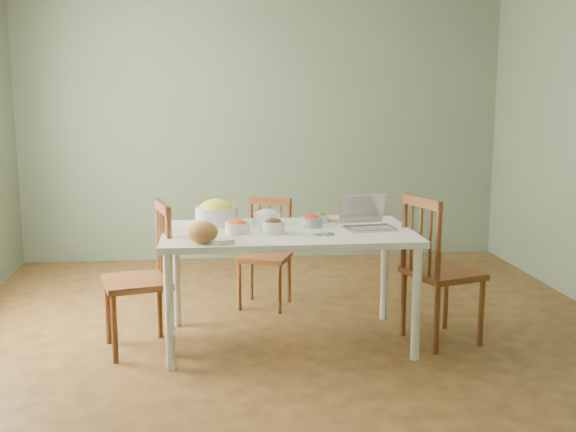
{
  "coord_description": "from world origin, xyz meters",
  "views": [
    {
      "loc": [
        -0.54,
        -4.74,
        1.73
      ],
      "look_at": [
        -0.03,
        -0.1,
        0.9
      ],
      "focal_mm": 43.23,
      "sensor_mm": 36.0,
      "label": 1
    }
  ],
  "objects": [
    {
      "name": "floor",
      "position": [
        0.0,
        0.0,
        0.0
      ],
      "size": [
        5.0,
        5.0,
        0.0
      ],
      "primitive_type": "cube",
      "color": "#462A14",
      "rests_on": "ground"
    },
    {
      "name": "basil_bunch",
      "position": [
        0.19,
        -0.27,
        0.81
      ],
      "size": [
        0.18,
        0.18,
        0.02
      ],
      "primitive_type": null,
      "color": "#205321",
      "rests_on": "dining_table"
    },
    {
      "name": "bowl_carrot",
      "position": [
        -0.38,
        -0.15,
        0.85
      ],
      "size": [
        0.18,
        0.18,
        0.09
      ],
      "primitive_type": null,
      "rotation": [
        0.0,
        0.0,
        0.1
      ],
      "color": "#EE3D00",
      "rests_on": "dining_table"
    },
    {
      "name": "butter_stick",
      "position": [
        -0.46,
        -0.51,
        0.82
      ],
      "size": [
        0.11,
        0.07,
        0.03
      ],
      "primitive_type": "cube",
      "rotation": [
        0.0,
        0.0,
        0.41
      ],
      "color": "silver",
      "rests_on": "dining_table"
    },
    {
      "name": "wall_back",
      "position": [
        0.0,
        2.5,
        1.35
      ],
      "size": [
        5.0,
        0.0,
        2.7
      ],
      "primitive_type": "cube",
      "color": "slate",
      "rests_on": "ground"
    },
    {
      "name": "bowl_broccoli",
      "position": [
        0.23,
        0.17,
        0.84
      ],
      "size": [
        0.16,
        0.16,
        0.08
      ],
      "primitive_type": null,
      "rotation": [
        0.0,
        0.0,
        0.36
      ],
      "color": "#184F17",
      "rests_on": "dining_table"
    },
    {
      "name": "laptop",
      "position": [
        0.54,
        -0.12,
        0.91
      ],
      "size": [
        0.37,
        0.35,
        0.22
      ],
      "primitive_type": null,
      "rotation": [
        0.0,
        0.0,
        0.13
      ],
      "color": "silver",
      "rests_on": "dining_table"
    },
    {
      "name": "bowl_squash",
      "position": [
        -0.51,
        0.17,
        0.89
      ],
      "size": [
        0.38,
        0.38,
        0.18
      ],
      "primitive_type": null,
      "rotation": [
        0.0,
        0.0,
        -0.29
      ],
      "color": "#ECED47",
      "rests_on": "dining_table"
    },
    {
      "name": "wall_front",
      "position": [
        0.0,
        -2.5,
        1.35
      ],
      "size": [
        5.0,
        0.0,
        2.7
      ],
      "primitive_type": "cube",
      "color": "slate",
      "rests_on": "ground"
    },
    {
      "name": "chair_right",
      "position": [
        1.05,
        -0.2,
        0.52
      ],
      "size": [
        0.56,
        0.58,
        1.04
      ],
      "primitive_type": null,
      "rotation": [
        0.0,
        0.0,
        1.89
      ],
      "color": "#512611",
      "rests_on": "floor"
    },
    {
      "name": "dining_table",
      "position": [
        -0.03,
        -0.1,
        0.4
      ],
      "size": [
        1.71,
        0.96,
        0.8
      ],
      "primitive_type": null,
      "color": "white",
      "rests_on": "floor"
    },
    {
      "name": "chair_left",
      "position": [
        -1.06,
        -0.14,
        0.5
      ],
      "size": [
        0.52,
        0.54,
        1.01
      ],
      "primitive_type": null,
      "rotation": [
        0.0,
        0.0,
        -1.32
      ],
      "color": "#512611",
      "rests_on": "floor"
    },
    {
      "name": "chair_far",
      "position": [
        -0.13,
        0.75,
        0.44
      ],
      "size": [
        0.5,
        0.49,
        0.88
      ],
      "primitive_type": null,
      "rotation": [
        0.0,
        0.0,
        -0.36
      ],
      "color": "#512611",
      "rests_on": "floor"
    },
    {
      "name": "bowl_onion",
      "position": [
        -0.15,
        0.15,
        0.86
      ],
      "size": [
        0.26,
        0.26,
        0.11
      ],
      "primitive_type": null,
      "rotation": [
        0.0,
        0.0,
        -0.41
      ],
      "color": "silver",
      "rests_on": "dining_table"
    },
    {
      "name": "bread_boule",
      "position": [
        -0.61,
        -0.43,
        0.87
      ],
      "size": [
        0.26,
        0.26,
        0.14
      ],
      "primitive_type": "ellipsoid",
      "rotation": [
        0.0,
        0.0,
        0.29
      ],
      "color": "#A97B38",
      "rests_on": "dining_table"
    },
    {
      "name": "bowl_redpep",
      "position": [
        0.15,
        0.01,
        0.85
      ],
      "size": [
        0.15,
        0.15,
        0.09
      ],
      "primitive_type": null,
      "rotation": [
        0.0,
        0.0,
        -0.01
      ],
      "color": "red",
      "rests_on": "dining_table"
    },
    {
      "name": "bowl_mushroom",
      "position": [
        -0.14,
        -0.19,
        0.85
      ],
      "size": [
        0.17,
        0.17,
        0.1
      ],
      "primitive_type": null,
      "rotation": [
        0.0,
        0.0,
        -0.1
      ],
      "color": "#422411",
      "rests_on": "dining_table"
    },
    {
      "name": "flatbread",
      "position": [
        0.37,
        0.27,
        0.81
      ],
      "size": [
        0.24,
        0.24,
        0.02
      ],
      "primitive_type": "cylinder",
      "rotation": [
        0.0,
        0.0,
        -0.21
      ],
      "color": "tan",
      "rests_on": "dining_table"
    }
  ]
}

